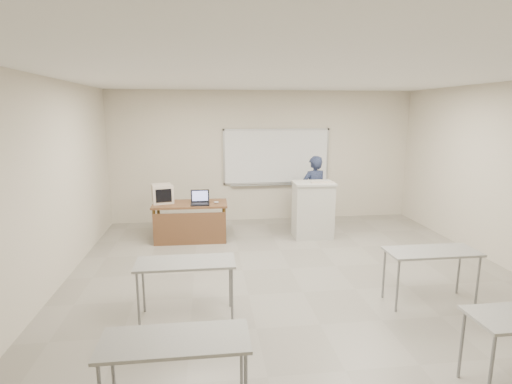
{
  "coord_description": "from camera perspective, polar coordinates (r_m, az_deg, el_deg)",
  "views": [
    {
      "loc": [
        -1.31,
        -5.16,
        2.52
      ],
      "look_at": [
        -0.4,
        2.2,
        1.03
      ],
      "focal_mm": 28.0,
      "sensor_mm": 36.0,
      "label": 1
    }
  ],
  "objects": [
    {
      "name": "floor",
      "position": [
        5.89,
        6.71,
        -14.05
      ],
      "size": [
        7.0,
        8.0,
        0.01
      ],
      "primitive_type": "cube",
      "color": "gray",
      "rests_on": "ground"
    },
    {
      "name": "whiteboard",
      "position": [
        9.33,
        2.95,
        4.98
      ],
      "size": [
        2.48,
        0.1,
        1.31
      ],
      "color": "white",
      "rests_on": "floor"
    },
    {
      "name": "student_desks",
      "position": [
        4.43,
        11.14,
        -13.47
      ],
      "size": [
        4.4,
        2.2,
        0.73
      ],
      "color": "gray",
      "rests_on": "floor"
    },
    {
      "name": "instructor_desk",
      "position": [
        7.93,
        -9.39,
        -3.18
      ],
      "size": [
        1.45,
        0.73,
        0.75
      ],
      "rotation": [
        0.0,
        0.0,
        -0.02
      ],
      "color": "brown",
      "rests_on": "floor"
    },
    {
      "name": "podium",
      "position": [
        8.18,
        8.12,
        -2.5
      ],
      "size": [
        0.81,
        0.59,
        1.14
      ],
      "rotation": [
        0.0,
        0.0,
        -0.01
      ],
      "color": "beige",
      "rests_on": "floor"
    },
    {
      "name": "crt_monitor",
      "position": [
        8.12,
        -13.29,
        -0.22
      ],
      "size": [
        0.4,
        0.44,
        0.38
      ],
      "rotation": [
        0.0,
        0.0,
        0.23
      ],
      "color": "beige",
      "rests_on": "instructor_desk"
    },
    {
      "name": "laptop",
      "position": [
        7.85,
        -8.0,
        -1.3
      ],
      "size": [
        0.36,
        0.33,
        0.26
      ],
      "rotation": [
        0.0,
        0.0,
        -0.0
      ],
      "color": "black",
      "rests_on": "instructor_desk"
    },
    {
      "name": "mouse",
      "position": [
        7.9,
        -5.7,
        -1.47
      ],
      "size": [
        0.11,
        0.08,
        0.04
      ],
      "primitive_type": "ellipsoid",
      "rotation": [
        0.0,
        0.0,
        0.16
      ],
      "color": "#AFAFB6",
      "rests_on": "instructor_desk"
    },
    {
      "name": "keyboard",
      "position": [
        7.99,
        9.5,
        1.37
      ],
      "size": [
        0.46,
        0.19,
        0.02
      ],
      "primitive_type": "cube",
      "rotation": [
        0.0,
        0.0,
        -0.09
      ],
      "color": "beige",
      "rests_on": "podium"
    },
    {
      "name": "presenter",
      "position": [
        8.82,
        8.25,
        -0.01
      ],
      "size": [
        0.66,
        0.52,
        1.59
      ],
      "primitive_type": "imported",
      "rotation": [
        0.0,
        0.0,
        3.4
      ],
      "color": "black",
      "rests_on": "floor"
    }
  ]
}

